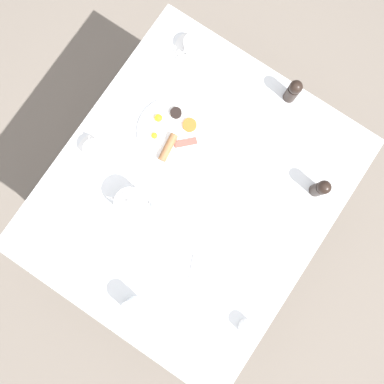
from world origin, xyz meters
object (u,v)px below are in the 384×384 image
(napkin_folded, at_px, (210,270))
(knife_by_plate, at_px, (298,138))
(salt_grinder, at_px, (321,188))
(water_glass_tall, at_px, (132,308))
(creamer_jug, at_px, (247,328))
(breakfast_plate, at_px, (171,132))
(teapot_near, at_px, (132,204))
(teacup_with_saucer_right, at_px, (96,151))
(fork_by_plate, at_px, (223,194))
(pepper_grinder, at_px, (293,91))
(spoon_for_tea, at_px, (91,242))
(teacup_with_saucer_left, at_px, (193,47))

(napkin_folded, relative_size, knife_by_plate, 0.90)
(napkin_folded, bearing_deg, salt_grinder, 70.41)
(water_glass_tall, height_order, creamer_jug, water_glass_tall)
(breakfast_plate, relative_size, knife_by_plate, 1.49)
(teapot_near, xyz_separation_m, teacup_with_saucer_right, (-0.24, 0.09, -0.03))
(breakfast_plate, distance_m, teacup_with_saucer_right, 0.30)
(teapot_near, relative_size, fork_by_plate, 1.28)
(pepper_grinder, height_order, fork_by_plate, pepper_grinder)
(creamer_jug, bearing_deg, pepper_grinder, 111.97)
(fork_by_plate, bearing_deg, breakfast_plate, 163.07)
(fork_by_plate, relative_size, spoon_for_tea, 0.97)
(knife_by_plate, bearing_deg, teacup_with_saucer_right, -141.81)
(spoon_for_tea, bearing_deg, knife_by_plate, 60.75)
(teapot_near, xyz_separation_m, salt_grinder, (0.55, 0.43, 0.01))
(teacup_with_saucer_right, bearing_deg, salt_grinder, 23.85)
(teacup_with_saucer_left, bearing_deg, water_glass_tall, -68.45)
(teapot_near, bearing_deg, creamer_jug, 146.77)
(teapot_near, xyz_separation_m, napkin_folded, (0.38, -0.05, -0.05))
(salt_grinder, bearing_deg, water_glass_tall, -114.05)
(teacup_with_saucer_right, height_order, fork_by_plate, teacup_with_saucer_right)
(teacup_with_saucer_left, bearing_deg, knife_by_plate, -7.50)
(teacup_with_saucer_right, height_order, napkin_folded, teacup_with_saucer_right)
(water_glass_tall, relative_size, pepper_grinder, 0.84)
(salt_grinder, distance_m, napkin_folded, 0.51)
(teacup_with_saucer_right, bearing_deg, napkin_folded, -12.14)
(fork_by_plate, height_order, spoon_for_tea, same)
(teacup_with_saucer_left, relative_size, pepper_grinder, 1.24)
(water_glass_tall, bearing_deg, salt_grinder, 65.95)
(teacup_with_saucer_right, xyz_separation_m, fork_by_plate, (0.50, 0.14, -0.03))
(spoon_for_tea, bearing_deg, fork_by_plate, 53.61)
(teacup_with_saucer_left, relative_size, water_glass_tall, 1.48)
(creamer_jug, distance_m, spoon_for_tea, 0.66)
(teapot_near, distance_m, spoon_for_tea, 0.22)
(teacup_with_saucer_left, xyz_separation_m, pepper_grinder, (0.42, 0.05, 0.04))
(teapot_near, distance_m, teacup_with_saucer_right, 0.25)
(water_glass_tall, xyz_separation_m, fork_by_plate, (0.04, 0.53, -0.05))
(napkin_folded, xyz_separation_m, spoon_for_tea, (-0.43, -0.16, -0.00))
(spoon_for_tea, bearing_deg, creamer_jug, 5.88)
(fork_by_plate, bearing_deg, water_glass_tall, -94.81)
(teacup_with_saucer_right, height_order, salt_grinder, salt_grinder)
(breakfast_plate, bearing_deg, spoon_for_tea, -91.66)
(creamer_jug, relative_size, fork_by_plate, 0.51)
(water_glass_tall, bearing_deg, teacup_with_saucer_left, 111.55)
(teapot_near, height_order, salt_grinder, teapot_near)
(creamer_jug, bearing_deg, knife_by_plate, 107.13)
(napkin_folded, bearing_deg, teacup_with_saucer_right, 167.86)
(breakfast_plate, bearing_deg, teapot_near, -82.29)
(pepper_grinder, bearing_deg, teacup_with_saucer_left, -173.28)
(teacup_with_saucer_right, distance_m, spoon_for_tea, 0.35)
(salt_grinder, bearing_deg, napkin_folded, -109.59)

